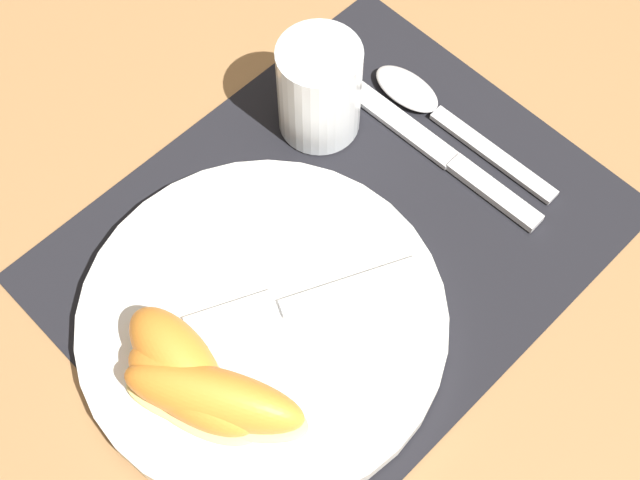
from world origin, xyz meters
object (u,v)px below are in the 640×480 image
at_px(plate, 263,321).
at_px(citrus_wedge_0, 175,358).
at_px(juice_glass, 319,93).
at_px(citrus_wedge_2, 214,398).
at_px(spoon, 429,106).
at_px(citrus_wedge_1, 192,390).
at_px(knife, 438,150).
at_px(fork, 290,307).

bearing_deg(plate, citrus_wedge_0, 168.97).
bearing_deg(juice_glass, citrus_wedge_0, -158.73).
bearing_deg(citrus_wedge_2, spoon, 13.63).
height_order(citrus_wedge_0, citrus_wedge_1, citrus_wedge_0).
bearing_deg(citrus_wedge_0, juice_glass, 21.27).
bearing_deg(citrus_wedge_1, knife, 4.89).
height_order(plate, juice_glass, juice_glass).
xyz_separation_m(fork, citrus_wedge_1, (-0.10, -0.00, 0.02)).
distance_m(juice_glass, citrus_wedge_2, 0.27).
height_order(fork, citrus_wedge_2, citrus_wedge_2).
bearing_deg(citrus_wedge_0, fork, -14.39).
xyz_separation_m(juice_glass, fork, (-0.14, -0.11, -0.02)).
height_order(spoon, fork, fork).
bearing_deg(plate, spoon, 11.08).
bearing_deg(citrus_wedge_2, plate, 21.94).
bearing_deg(juice_glass, knife, -62.18).
bearing_deg(juice_glass, plate, -147.43).
bearing_deg(knife, citrus_wedge_1, -175.11).
relative_size(fork, citrus_wedge_2, 1.25).
distance_m(plate, knife, 0.21).
xyz_separation_m(fork, citrus_wedge_2, (-0.09, -0.02, 0.02)).
bearing_deg(citrus_wedge_1, citrus_wedge_0, 75.50).
height_order(juice_glass, spoon, juice_glass).
bearing_deg(fork, plate, 154.78).
bearing_deg(citrus_wedge_2, fork, 11.76).
relative_size(citrus_wedge_0, citrus_wedge_1, 0.83).
bearing_deg(spoon, citrus_wedge_2, -166.37).
bearing_deg(plate, juice_glass, 32.57).
bearing_deg(spoon, plate, -168.92).
distance_m(juice_glass, citrus_wedge_1, 0.27).
xyz_separation_m(plate, spoon, (0.24, 0.05, -0.00)).
relative_size(knife, citrus_wedge_2, 1.60).
bearing_deg(citrus_wedge_1, plate, 9.53).
xyz_separation_m(plate, citrus_wedge_0, (-0.07, 0.01, 0.03)).
xyz_separation_m(juice_glass, knife, (0.05, -0.09, -0.04)).
bearing_deg(plate, citrus_wedge_2, -158.06).
distance_m(spoon, citrus_wedge_1, 0.32).
height_order(spoon, citrus_wedge_0, citrus_wedge_0).
bearing_deg(citrus_wedge_0, knife, -0.36).
relative_size(plate, juice_glass, 3.07).
relative_size(plate, citrus_wedge_2, 2.02).
bearing_deg(knife, fork, -173.67).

